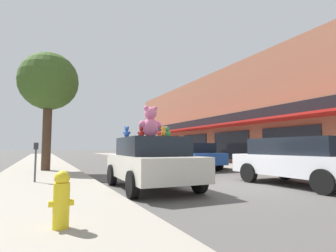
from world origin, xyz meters
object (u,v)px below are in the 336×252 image
at_px(parking_meter, 36,157).
at_px(parked_car_far_center, 189,155).
at_px(teddy_bear_orange, 163,131).
at_px(fire_hydrant, 61,199).
at_px(teddy_bear_white, 165,132).
at_px(teddy_bear_red, 141,132).
at_px(teddy_bear_giant, 151,122).
at_px(parked_car_far_right, 150,152).
at_px(parked_car_far_left, 300,159).
at_px(plush_art_car, 152,162).
at_px(teddy_bear_cream, 156,135).
at_px(teddy_bear_teal, 141,135).
at_px(street_tree, 49,82).
at_px(teddy_bear_blue, 127,132).
at_px(teddy_bear_green, 167,132).

bearing_deg(parking_meter, parked_car_far_center, 24.30).
distance_m(teddy_bear_orange, fire_hydrant, 3.92).
relative_size(teddy_bear_white, teddy_bear_red, 0.96).
bearing_deg(teddy_bear_giant, teddy_bear_white, 159.68).
relative_size(teddy_bear_orange, parked_car_far_right, 0.07).
bearing_deg(teddy_bear_white, parking_meter, 15.94).
bearing_deg(parked_car_far_left, plush_art_car, 161.85).
height_order(teddy_bear_orange, parked_car_far_right, teddy_bear_orange).
distance_m(teddy_bear_cream, teddy_bear_orange, 1.58).
height_order(plush_art_car, teddy_bear_giant, teddy_bear_giant).
height_order(teddy_bear_giant, teddy_bear_cream, teddy_bear_giant).
distance_m(teddy_bear_cream, teddy_bear_white, 0.73).
bearing_deg(parked_car_far_left, teddy_bear_teal, 154.11).
bearing_deg(teddy_bear_red, plush_art_car, 175.38).
bearing_deg(teddy_bear_white, teddy_bear_red, 20.26).
height_order(street_tree, parking_meter, street_tree).
relative_size(teddy_bear_giant, teddy_bear_white, 2.87).
bearing_deg(teddy_bear_red, fire_hydrant, 90.28).
height_order(teddy_bear_orange, parking_meter, teddy_bear_orange).
bearing_deg(parked_car_far_left, teddy_bear_blue, 161.21).
bearing_deg(parked_car_far_right, parking_meter, -129.31).
bearing_deg(plush_art_car, teddy_bear_orange, -89.62).
height_order(teddy_bear_red, fire_hydrant, teddy_bear_red).
bearing_deg(parked_car_far_center, teddy_bear_white, -126.32).
relative_size(teddy_bear_teal, parked_car_far_center, 0.06).
bearing_deg(street_tree, parked_car_far_left, -47.85).
bearing_deg(parked_car_far_left, parked_car_far_right, 90.00).
distance_m(teddy_bear_blue, teddy_bear_cream, 1.14).
height_order(teddy_bear_giant, parked_car_far_left, teddy_bear_giant).
height_order(teddy_bear_cream, parked_car_far_left, teddy_bear_cream).
distance_m(teddy_bear_green, street_tree, 8.26).
bearing_deg(teddy_bear_teal, fire_hydrant, 79.48).
xyz_separation_m(plush_art_car, teddy_bear_red, (-0.26, 0.21, 0.91)).
xyz_separation_m(teddy_bear_blue, teddy_bear_cream, (1.10, 0.29, -0.05)).
height_order(teddy_bear_cream, teddy_bear_orange, teddy_bear_orange).
bearing_deg(teddy_bear_red, street_tree, -34.01).
bearing_deg(teddy_bear_teal, plush_art_car, 117.59).
xyz_separation_m(teddy_bear_teal, teddy_bear_orange, (0.05, -1.70, 0.02)).
bearing_deg(teddy_bear_cream, parked_car_far_left, 129.91).
height_order(teddy_bear_blue, teddy_bear_cream, teddy_bear_blue).
height_order(teddy_bear_cream, teddy_bear_teal, teddy_bear_teal).
distance_m(teddy_bear_blue, street_tree, 7.35).
xyz_separation_m(teddy_bear_blue, parked_car_far_center, (5.37, 5.37, -0.91)).
distance_m(plush_art_car, parked_car_far_right, 12.61).
height_order(teddy_bear_giant, teddy_bear_orange, teddy_bear_giant).
bearing_deg(parked_car_far_right, street_tree, -146.48).
xyz_separation_m(teddy_bear_blue, parked_car_far_right, (5.37, 11.42, -0.87)).
bearing_deg(parked_car_far_left, teddy_bear_white, 161.88).
distance_m(parked_car_far_center, parked_car_far_right, 6.05).
bearing_deg(parking_meter, teddy_bear_orange, -43.78).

